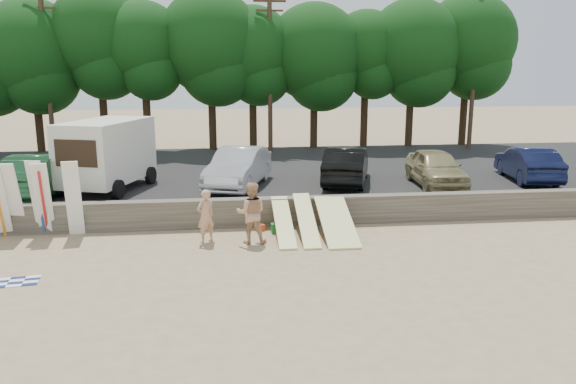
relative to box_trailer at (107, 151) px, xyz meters
name	(u,v)px	position (x,y,z in m)	size (l,w,h in m)	color
ground	(251,254)	(5.29, -6.48, -2.24)	(120.00, 120.00, 0.00)	tan
seawall	(246,212)	(5.29, -3.48, -1.74)	(44.00, 0.50, 1.00)	#6B6356
parking_lot	(239,176)	(5.29, 4.02, -1.89)	(44.00, 14.50, 0.70)	#282828
treeline	(228,47)	(4.99, 11.03, 4.36)	(33.77, 6.13, 9.21)	#382616
utility_poles	(270,68)	(7.29, 9.52, 3.19)	(25.80, 0.26, 9.00)	#473321
box_trailer	(107,151)	(0.00, 0.00, 0.00)	(3.45, 4.77, 2.75)	silver
car_1	(39,174)	(-2.43, -0.69, -0.74)	(1.69, 4.85, 1.60)	#173F22
car_2	(239,168)	(5.15, -0.10, -0.75)	(1.68, 4.82, 1.59)	#B3B4B9
car_3	(346,165)	(9.64, 0.11, -0.77)	(1.63, 4.66, 1.54)	black
car_4	(436,168)	(13.19, -0.77, -0.80)	(1.75, 4.35, 1.48)	#988E61
car_5	(528,164)	(17.49, -0.25, -0.81)	(1.55, 4.44, 1.46)	black
surfboard_upright_5	(13,200)	(-2.29, -3.87, -0.98)	(0.50, 0.06, 2.60)	white
surfboard_upright_6	(39,198)	(-1.48, -3.88, -0.95)	(0.50, 0.06, 2.60)	white
surfboard_upright_7	(43,200)	(-1.33, -3.96, -0.98)	(0.50, 0.06, 2.60)	white
surfboard_upright_8	(73,199)	(-0.37, -4.01, -0.96)	(0.50, 0.06, 2.60)	white
surfboard_low_0	(283,221)	(6.43, -4.92, -1.71)	(0.56, 3.00, 0.07)	#F5EF9A
surfboard_low_1	(306,220)	(7.19, -4.98, -1.66)	(0.56, 3.00, 0.07)	#F5EF9A
surfboard_low_2	(329,221)	(7.93, -5.08, -1.72)	(0.56, 3.00, 0.07)	#F5EF9A
surfboard_low_3	(344,221)	(8.42, -5.07, -1.73)	(0.56, 3.00, 0.07)	#F5EF9A
beachgoer_a	(206,216)	(3.93, -5.20, -1.38)	(0.63, 0.41, 1.72)	tan
beachgoer_b	(251,213)	(5.36, -5.42, -1.26)	(0.95, 0.74, 1.96)	tan
cooler	(277,228)	(6.27, -4.41, -2.08)	(0.38, 0.30, 0.32)	#227F35
gear_bag	(260,227)	(5.71, -4.08, -2.13)	(0.30, 0.25, 0.22)	#E54B1A
beach_towel	(8,282)	(-1.12, -8.07, -2.23)	(1.50, 1.50, 0.00)	white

